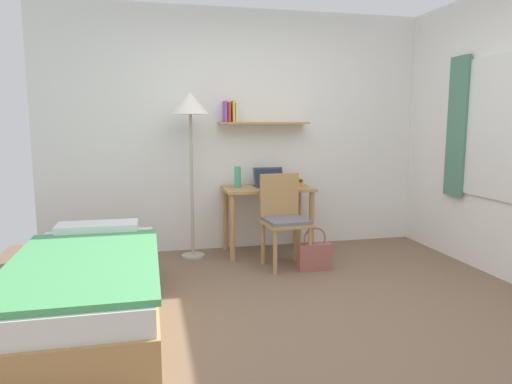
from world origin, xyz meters
The scene contains 10 objects.
ground_plane centered at (0.00, 0.00, 0.00)m, with size 5.28×5.28×0.00m, color brown.
wall_back centered at (0.00, 2.02, 1.30)m, with size 4.40×0.27×2.60m.
bed centered at (-1.51, 0.29, 0.24)m, with size 0.98×2.04×0.54m.
desk centered at (0.17, 1.70, 0.57)m, with size 0.94×0.52×0.71m.
desk_chair centered at (0.21, 1.22, 0.49)m, with size 0.45×0.46×0.90m.
standing_lamp centered at (-0.64, 1.71, 1.49)m, with size 0.39×0.39×1.70m.
laptop centered at (0.20, 1.78, 0.76)m, with size 0.33×0.22×0.20m.
water_bottle centered at (-0.15, 1.75, 0.83)m, with size 0.07×0.07×0.22m, color #42A87F.
book_stack centered at (0.46, 1.75, 0.77)m, with size 0.19×0.24×0.10m.
handbag centered at (0.45, 1.01, 0.14)m, with size 0.32×0.11×0.42m.
Camera 1 is at (-1.06, -3.07, 1.40)m, focal length 32.81 mm.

